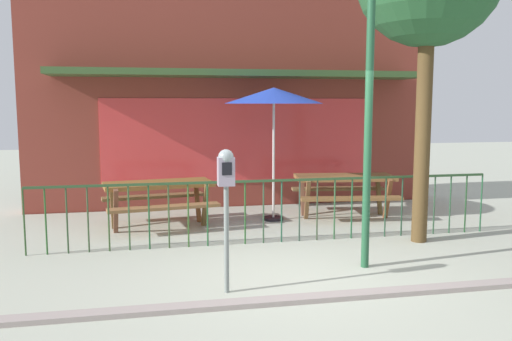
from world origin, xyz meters
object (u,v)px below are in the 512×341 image
(patio_umbrella, at_px, (274,97))
(parking_meter_near, at_px, (226,183))
(picnic_table_left, at_px, (159,192))
(street_lamp, at_px, (370,68))
(picnic_table_right, at_px, (344,184))

(patio_umbrella, distance_m, parking_meter_near, 3.94)
(picnic_table_left, relative_size, patio_umbrella, 0.83)
(parking_meter_near, height_order, street_lamp, street_lamp)
(picnic_table_left, distance_m, parking_meter_near, 3.51)
(parking_meter_near, bearing_deg, picnic_table_left, 101.00)
(picnic_table_left, xyz_separation_m, parking_meter_near, (0.66, -3.39, 0.63))
(picnic_table_right, distance_m, patio_umbrella, 2.10)
(picnic_table_left, distance_m, patio_umbrella, 2.60)
(street_lamp, bearing_deg, patio_umbrella, 99.49)
(picnic_table_left, distance_m, street_lamp, 4.26)
(picnic_table_left, xyz_separation_m, picnic_table_right, (3.40, 0.17, 0.00))
(patio_umbrella, bearing_deg, picnic_table_right, 0.33)
(picnic_table_right, xyz_separation_m, patio_umbrella, (-1.36, -0.01, 1.60))
(parking_meter_near, bearing_deg, street_lamp, 16.76)
(picnic_table_right, distance_m, parking_meter_near, 4.54)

